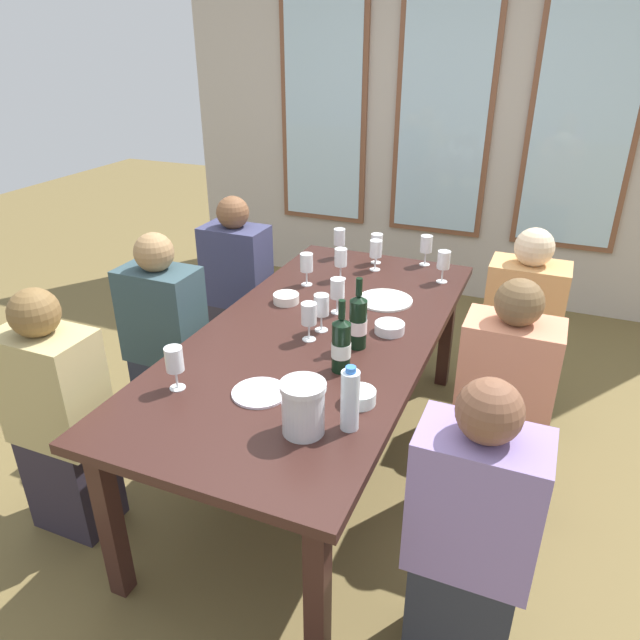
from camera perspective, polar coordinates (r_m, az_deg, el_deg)
ground_plane at (r=3.06m, az=-0.13°, el=-13.53°), size 12.00×12.00×0.00m
back_wall_with_windows at (r=4.69m, az=11.98°, el=19.47°), size 4.21×0.10×2.90m
dining_table at (r=2.68m, az=-0.15°, el=-2.46°), size 1.01×2.16×0.74m
white_plate_0 at (r=2.97m, az=6.29°, el=1.92°), size 0.27×0.27×0.01m
white_plate_1 at (r=2.22m, az=-5.85°, el=-7.00°), size 0.21×0.21×0.01m
metal_pitcher at (r=1.97m, az=-1.64°, el=-8.44°), size 0.16×0.16×0.19m
wine_bottle_0 at (r=2.30m, az=2.06°, el=-2.39°), size 0.08×0.08×0.30m
wine_bottle_1 at (r=2.48m, az=3.69°, el=-0.14°), size 0.08×0.08×0.32m
tasting_bowl_0 at (r=2.65m, az=6.73°, el=-0.75°), size 0.13×0.13×0.05m
tasting_bowl_1 at (r=2.93m, az=-3.29°, el=2.10°), size 0.13×0.13×0.05m
tasting_bowl_2 at (r=2.16m, az=3.83°, el=-7.40°), size 0.12×0.12×0.05m
water_bottle at (r=1.98m, az=2.92°, el=-7.69°), size 0.06×0.06×0.24m
wine_glass_0 at (r=2.53m, az=-1.08°, el=0.43°), size 0.07×0.07×0.17m
wine_glass_1 at (r=3.43m, az=5.49°, el=7.35°), size 0.07×0.07×0.17m
wine_glass_2 at (r=3.10m, az=-1.31°, el=5.42°), size 0.07×0.07×0.17m
wine_glass_3 at (r=3.44m, az=10.22°, el=7.10°), size 0.07×0.07×0.17m
wine_glass_4 at (r=3.18m, az=2.02°, el=5.92°), size 0.07×0.07×0.17m
wine_glass_5 at (r=2.78m, az=1.69°, el=2.98°), size 0.07×0.07×0.17m
wine_glass_6 at (r=3.50m, az=1.88°, el=7.95°), size 0.07×0.07×0.17m
wine_glass_7 at (r=2.25m, az=-13.88°, el=-3.89°), size 0.07×0.07×0.17m
wine_glass_8 at (r=3.21m, az=11.85°, el=5.56°), size 0.07×0.07×0.17m
wine_glass_9 at (r=3.32m, az=5.43°, el=6.79°), size 0.07×0.07×0.17m
wine_glass_10 at (r=2.61m, az=0.14°, el=1.37°), size 0.07×0.07×0.17m
seated_person_0 at (r=3.10m, az=-14.66°, el=-2.20°), size 0.38×0.24×1.11m
seated_person_1 at (r=2.63m, az=17.17°, el=-8.12°), size 0.38×0.24×1.11m
seated_person_2 at (r=2.66m, az=-23.83°, el=-8.91°), size 0.38×0.24×1.11m
seated_person_3 at (r=2.02m, az=14.26°, el=-20.00°), size 0.38×0.24×1.11m
seated_person_4 at (r=3.65m, az=-7.93°, el=2.82°), size 0.38×0.24×1.11m
seated_person_5 at (r=3.24m, az=18.69°, el=-1.55°), size 0.38×0.24×1.11m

